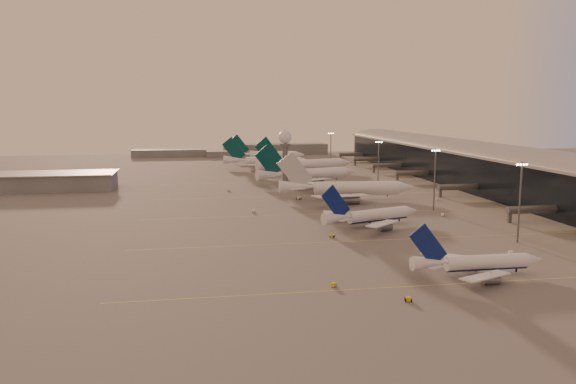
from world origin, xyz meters
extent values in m
plane|color=#5A5857|center=(0.00, 0.00, 0.00)|extent=(700.00, 700.00, 0.00)
cube|color=#DCCA4D|center=(30.00, -35.00, 0.01)|extent=(180.00, 0.25, 0.02)
cube|color=#DCCA4D|center=(30.00, 10.00, 0.01)|extent=(180.00, 0.25, 0.02)
cube|color=#DCCA4D|center=(30.00, 55.00, 0.01)|extent=(180.00, 0.25, 0.02)
cube|color=#DCCA4D|center=(30.00, 100.00, 0.01)|extent=(180.00, 0.25, 0.02)
cube|color=#DCCA4D|center=(30.00, 150.00, 0.01)|extent=(180.00, 0.25, 0.02)
cube|color=black|center=(108.00, 110.00, 9.00)|extent=(36.00, 360.00, 18.00)
cylinder|color=gray|center=(108.00, 110.00, 18.00)|extent=(10.08, 360.00, 10.08)
cube|color=gray|center=(108.00, 110.00, 18.20)|extent=(40.00, 362.00, 0.80)
cylinder|color=#55585C|center=(82.00, 28.00, 4.50)|extent=(22.00, 2.80, 2.80)
cube|color=#55585C|center=(72.00, 28.00, 2.20)|extent=(1.20, 1.20, 4.40)
cylinder|color=#55585C|center=(82.00, 86.00, 4.50)|extent=(22.00, 2.80, 2.80)
cube|color=#55585C|center=(72.00, 86.00, 2.20)|extent=(1.20, 1.20, 4.40)
cylinder|color=#55585C|center=(82.00, 142.00, 4.50)|extent=(22.00, 2.80, 2.80)
cube|color=#55585C|center=(72.00, 142.00, 2.20)|extent=(1.20, 1.20, 4.40)
cylinder|color=#55585C|center=(82.00, 184.00, 4.50)|extent=(22.00, 2.80, 2.80)
cube|color=#55585C|center=(72.00, 184.00, 2.20)|extent=(1.20, 1.20, 4.40)
cylinder|color=#55585C|center=(82.00, 226.00, 4.50)|extent=(22.00, 2.80, 2.80)
cube|color=#55585C|center=(72.00, 226.00, 2.20)|extent=(1.20, 1.20, 4.40)
cylinder|color=#55585C|center=(82.00, 266.00, 4.50)|extent=(22.00, 2.80, 2.80)
cube|color=#55585C|center=(72.00, 266.00, 2.20)|extent=(1.20, 1.20, 4.40)
cube|color=slate|center=(-120.00, 140.00, 4.00)|extent=(80.00, 25.00, 8.00)
cube|color=gray|center=(-120.00, 140.00, 8.20)|extent=(82.00, 27.00, 0.60)
cylinder|color=#55585C|center=(5.00, 120.00, 11.00)|extent=(2.60, 2.60, 22.00)
cylinder|color=#55585C|center=(5.00, 120.00, 22.50)|extent=(5.20, 5.20, 1.20)
sphere|color=white|center=(5.00, 120.00, 26.40)|extent=(6.40, 6.40, 6.40)
cylinder|color=#55585C|center=(5.00, 120.00, 30.10)|extent=(0.16, 0.16, 2.00)
cylinder|color=#55585C|center=(58.00, 0.00, 12.50)|extent=(0.56, 0.56, 25.00)
cube|color=#55585C|center=(58.00, 0.00, 24.50)|extent=(3.60, 0.25, 0.25)
sphere|color=#FFEABF|center=(56.50, 0.00, 24.10)|extent=(0.56, 0.56, 0.56)
sphere|color=#FFEABF|center=(57.50, 0.00, 24.10)|extent=(0.56, 0.56, 0.56)
sphere|color=#FFEABF|center=(58.50, 0.00, 24.10)|extent=(0.56, 0.56, 0.56)
sphere|color=#FFEABF|center=(59.50, 0.00, 24.10)|extent=(0.56, 0.56, 0.56)
cylinder|color=#55585C|center=(55.00, 55.00, 12.50)|extent=(0.56, 0.56, 25.00)
cube|color=#55585C|center=(55.00, 55.00, 24.50)|extent=(3.60, 0.25, 0.25)
sphere|color=#FFEABF|center=(53.50, 55.00, 24.10)|extent=(0.56, 0.56, 0.56)
sphere|color=#FFEABF|center=(54.50, 55.00, 24.10)|extent=(0.56, 0.56, 0.56)
sphere|color=#FFEABF|center=(55.50, 55.00, 24.10)|extent=(0.56, 0.56, 0.56)
sphere|color=#FFEABF|center=(56.50, 55.00, 24.10)|extent=(0.56, 0.56, 0.56)
cylinder|color=#55585C|center=(50.00, 110.00, 12.50)|extent=(0.56, 0.56, 25.00)
cube|color=#55585C|center=(50.00, 110.00, 24.50)|extent=(3.60, 0.25, 0.25)
sphere|color=#FFEABF|center=(48.50, 110.00, 24.10)|extent=(0.56, 0.56, 0.56)
sphere|color=#FFEABF|center=(49.50, 110.00, 24.10)|extent=(0.56, 0.56, 0.56)
sphere|color=#FFEABF|center=(50.50, 110.00, 24.10)|extent=(0.56, 0.56, 0.56)
sphere|color=#FFEABF|center=(51.50, 110.00, 24.10)|extent=(0.56, 0.56, 0.56)
cylinder|color=#55585C|center=(48.00, 200.00, 12.50)|extent=(0.56, 0.56, 25.00)
cube|color=#55585C|center=(48.00, 200.00, 24.50)|extent=(3.60, 0.25, 0.25)
sphere|color=#FFEABF|center=(46.50, 200.00, 24.10)|extent=(0.56, 0.56, 0.56)
sphere|color=#FFEABF|center=(47.50, 200.00, 24.10)|extent=(0.56, 0.56, 0.56)
sphere|color=#FFEABF|center=(48.50, 200.00, 24.10)|extent=(0.56, 0.56, 0.56)
sphere|color=#FFEABF|center=(49.50, 200.00, 24.10)|extent=(0.56, 0.56, 0.56)
cube|color=slate|center=(-60.00, 320.00, 3.00)|extent=(60.00, 18.00, 6.00)
cube|color=slate|center=(30.00, 330.00, 4.50)|extent=(90.00, 20.00, 9.00)
cube|color=slate|center=(-10.00, 310.00, 2.50)|extent=(40.00, 15.00, 5.00)
cylinder|color=white|center=(31.22, -29.98, 2.95)|extent=(21.27, 3.69, 3.62)
cylinder|color=navy|center=(31.22, -29.98, 2.14)|extent=(20.84, 2.68, 2.61)
cone|color=white|center=(43.91, -29.93, 2.95)|extent=(4.13, 3.63, 3.62)
cone|color=white|center=(16.14, -30.03, 3.40)|extent=(8.93, 3.65, 3.62)
cube|color=white|center=(26.03, -38.90, 2.32)|extent=(15.24, 10.41, 1.14)
cylinder|color=slate|center=(28.62, -36.79, 0.67)|extent=(4.12, 2.37, 2.35)
cube|color=slate|center=(28.62, -36.79, 1.69)|extent=(0.29, 0.24, 1.45)
cube|color=white|center=(25.97, -21.09, 2.32)|extent=(15.26, 10.32, 1.14)
cylinder|color=slate|center=(28.57, -23.18, 0.67)|extent=(4.12, 2.37, 2.35)
cube|color=slate|center=(28.57, -23.18, 1.69)|extent=(0.29, 0.24, 1.45)
cube|color=navy|center=(15.69, -30.03, 7.88)|extent=(9.93, 0.37, 10.79)
cube|color=white|center=(16.18, -34.14, 3.50)|extent=(4.37, 3.20, 0.24)
cube|color=white|center=(16.15, -25.91, 3.50)|extent=(4.38, 3.18, 0.24)
cylinder|color=black|center=(39.30, -29.95, 0.48)|extent=(0.48, 0.48, 0.95)
cylinder|color=black|center=(29.50, -27.89, 0.52)|extent=(1.05, 0.48, 1.05)
cylinder|color=black|center=(29.51, -32.08, 0.52)|extent=(1.05, 0.48, 1.05)
cylinder|color=white|center=(23.63, 30.64, 3.39)|extent=(24.46, 11.77, 4.16)
cylinder|color=navy|center=(23.63, 30.64, 2.46)|extent=(23.63, 10.51, 2.99)
cone|color=white|center=(37.43, 35.32, 3.39)|extent=(5.81, 5.45, 4.16)
cone|color=white|center=(7.21, 25.09, 3.91)|extent=(11.03, 7.22, 4.16)
cube|color=white|center=(21.23, 19.03, 2.66)|extent=(15.09, 15.66, 1.31)
cylinder|color=slate|center=(23.27, 22.28, 0.77)|extent=(5.34, 4.08, 2.70)
cube|color=slate|center=(23.27, 22.28, 1.94)|extent=(0.40, 0.36, 1.66)
cube|color=white|center=(14.67, 38.41, 2.66)|extent=(18.09, 6.89, 1.31)
cylinder|color=slate|center=(18.26, 37.07, 0.77)|extent=(5.34, 4.08, 2.70)
cube|color=slate|center=(18.26, 37.07, 1.94)|extent=(0.40, 0.36, 1.66)
cube|color=navy|center=(6.73, 24.92, 9.05)|extent=(10.93, 4.02, 12.39)
cube|color=white|center=(8.76, 20.62, 4.02)|extent=(4.61, 4.58, 0.27)
cube|color=white|center=(5.73, 29.57, 4.02)|extent=(4.91, 2.36, 0.27)
cylinder|color=black|center=(32.42, 33.62, 0.55)|extent=(0.55, 0.55, 1.09)
cylinder|color=black|center=(20.99, 32.29, 0.60)|extent=(1.32, 0.90, 1.20)
cylinder|color=black|center=(22.53, 27.73, 0.60)|extent=(1.32, 0.90, 1.20)
cylinder|color=white|center=(31.76, 85.89, 4.08)|extent=(38.05, 9.36, 5.89)
cylinder|color=white|center=(31.76, 85.89, 2.76)|extent=(37.15, 7.65, 4.24)
cone|color=white|center=(54.14, 83.80, 4.08)|extent=(7.81, 6.54, 5.89)
cone|color=white|center=(5.15, 88.38, 4.82)|extent=(16.28, 7.33, 5.89)
cube|color=white|center=(21.16, 71.15, 3.05)|extent=(27.36, 16.20, 1.75)
cylinder|color=slate|center=(26.04, 74.42, 0.66)|extent=(7.61, 4.49, 3.83)
cube|color=slate|center=(26.04, 74.42, 2.02)|extent=(0.31, 0.26, 2.35)
cube|color=white|center=(24.07, 102.34, 3.05)|extent=(26.03, 20.09, 1.75)
cylinder|color=slate|center=(28.26, 98.23, 0.66)|extent=(7.61, 4.49, 3.83)
cube|color=slate|center=(28.26, 98.23, 2.02)|extent=(0.31, 0.26, 2.35)
cube|color=#B8BBC0|center=(4.36, 88.45, 11.77)|extent=(16.27, 1.85, 17.47)
cube|color=white|center=(4.15, 81.15, 4.96)|extent=(7.79, 5.13, 0.24)
cube|color=white|center=(5.51, 95.67, 4.96)|extent=(7.65, 6.13, 0.24)
cylinder|color=black|center=(46.01, 84.56, 0.47)|extent=(0.47, 0.47, 0.95)
cylinder|color=black|center=(28.93, 88.26, 0.52)|extent=(1.08, 0.57, 1.04)
cylinder|color=black|center=(28.54, 84.10, 0.52)|extent=(1.08, 0.57, 1.04)
cylinder|color=white|center=(24.50, 141.25, 4.14)|extent=(36.57, 15.05, 5.85)
cylinder|color=white|center=(24.50, 141.25, 2.82)|extent=(35.44, 13.28, 4.21)
cone|color=white|center=(45.41, 146.86, 4.14)|extent=(8.30, 7.47, 5.85)
cone|color=white|center=(-0.38, 134.58, 4.87)|extent=(16.22, 9.60, 5.85)
cube|color=white|center=(19.81, 124.19, 3.11)|extent=(23.43, 22.44, 1.73)
cylinder|color=slate|center=(23.17, 128.82, 0.71)|extent=(7.77, 5.49, 3.80)
cube|color=slate|center=(23.17, 128.82, 2.09)|extent=(0.36, 0.32, 2.34)
cube|color=white|center=(11.91, 153.68, 3.11)|extent=(27.05, 11.87, 1.73)
cylinder|color=slate|center=(17.13, 151.34, 0.71)|extent=(7.77, 5.49, 3.80)
cube|color=slate|center=(17.13, 151.34, 2.09)|extent=(0.36, 0.32, 2.34)
cube|color=#043939|center=(-1.11, 134.38, 11.86)|extent=(15.64, 4.51, 17.32)
cube|color=white|center=(1.19, 127.73, 5.02)|extent=(7.03, 6.60, 0.25)
cube|color=white|center=(-2.45, 141.29, 5.02)|extent=(7.40, 3.92, 0.25)
cylinder|color=black|center=(37.82, 144.82, 0.50)|extent=(0.50, 0.50, 1.01)
cylinder|color=black|center=(21.09, 142.63, 0.56)|extent=(1.20, 0.77, 1.11)
cylinder|color=black|center=(22.25, 138.35, 0.56)|extent=(1.20, 0.77, 1.11)
cylinder|color=white|center=(31.96, 183.43, 4.56)|extent=(40.17, 17.66, 6.45)
cylinder|color=white|center=(31.96, 183.43, 3.11)|extent=(38.89, 15.70, 4.65)
cone|color=white|center=(54.83, 190.28, 4.56)|extent=(9.27, 8.40, 6.45)
cone|color=white|center=(4.76, 175.29, 5.37)|extent=(17.92, 10.99, 6.45)
cube|color=white|center=(27.35, 164.49, 3.43)|extent=(25.39, 25.21, 1.91)
cylinder|color=slate|center=(30.89, 169.70, 0.78)|extent=(8.62, 6.24, 4.19)
cube|color=slate|center=(30.89, 169.70, 2.30)|extent=(0.40, 0.36, 2.58)
cube|color=white|center=(17.69, 196.72, 3.43)|extent=(29.80, 12.30, 1.91)
cylinder|color=slate|center=(23.52, 194.32, 0.78)|extent=(8.62, 6.24, 4.19)
cube|color=slate|center=(23.52, 194.32, 2.30)|extent=(0.40, 0.36, 2.58)
cube|color=#043939|center=(3.96, 175.05, 13.07)|extent=(17.12, 5.47, 19.09)
cube|color=white|center=(6.71, 167.79, 5.53)|extent=(7.66, 7.38, 0.28)
cube|color=white|center=(2.27, 182.62, 5.53)|extent=(8.11, 4.12, 0.28)
cylinder|color=black|center=(46.52, 187.80, 0.56)|extent=(0.56, 0.56, 1.11)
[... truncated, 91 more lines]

